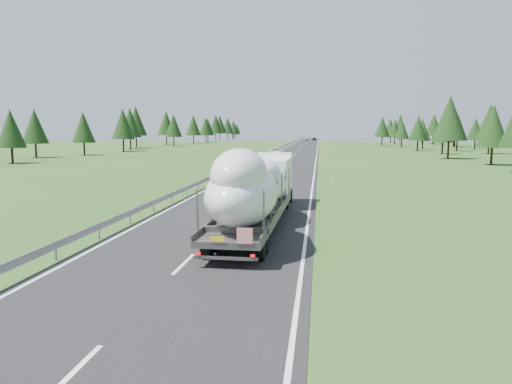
# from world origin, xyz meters

# --- Properties ---
(ground) EXTENTS (400.00, 400.00, 0.00)m
(ground) POSITION_xyz_m (0.00, 0.00, 0.00)
(ground) COLOR #254416
(ground) RESTS_ON ground
(road_surface) EXTENTS (10.00, 400.00, 0.02)m
(road_surface) POSITION_xyz_m (0.00, 100.00, 0.01)
(road_surface) COLOR black
(road_surface) RESTS_ON ground
(guardrail) EXTENTS (0.10, 400.00, 0.76)m
(guardrail) POSITION_xyz_m (-5.30, 99.94, 0.60)
(guardrail) COLOR slate
(guardrail) RESTS_ON ground
(marker_posts) EXTENTS (0.13, 350.08, 1.00)m
(marker_posts) POSITION_xyz_m (6.50, 155.00, 0.54)
(marker_posts) COLOR silver
(marker_posts) RESTS_ON ground
(highway_sign) EXTENTS (0.08, 0.90, 2.60)m
(highway_sign) POSITION_xyz_m (7.20, 80.00, 1.81)
(highway_sign) COLOR slate
(highway_sign) RESTS_ON ground
(tree_line_right) EXTENTS (28.19, 331.20, 12.12)m
(tree_line_right) POSITION_xyz_m (40.39, 117.37, 6.59)
(tree_line_right) COLOR black
(tree_line_right) RESTS_ON ground
(tree_line_left) EXTENTS (14.58, 330.02, 12.66)m
(tree_line_left) POSITION_xyz_m (-43.85, 128.28, 7.07)
(tree_line_left) COLOR black
(tree_line_left) RESTS_ON ground
(boat_truck) EXTENTS (3.25, 19.14, 4.46)m
(boat_truck) POSITION_xyz_m (1.91, 7.60, 2.28)
(boat_truck) COLOR white
(boat_truck) RESTS_ON ground
(distant_van) EXTENTS (3.24, 6.02, 1.60)m
(distant_van) POSITION_xyz_m (-3.49, 82.18, 0.80)
(distant_van) COLOR silver
(distant_van) RESTS_ON ground
(distant_car_dark) EXTENTS (2.02, 4.52, 1.51)m
(distant_car_dark) POSITION_xyz_m (2.39, 233.25, 0.75)
(distant_car_dark) COLOR black
(distant_car_dark) RESTS_ON ground
(distant_car_blue) EXTENTS (1.65, 4.48, 1.47)m
(distant_car_blue) POSITION_xyz_m (-0.99, 221.24, 0.73)
(distant_car_blue) COLOR #15163D
(distant_car_blue) RESTS_ON ground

